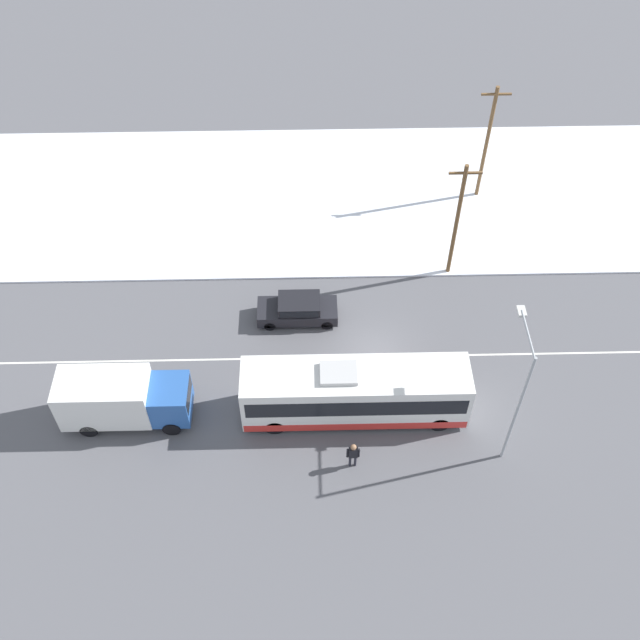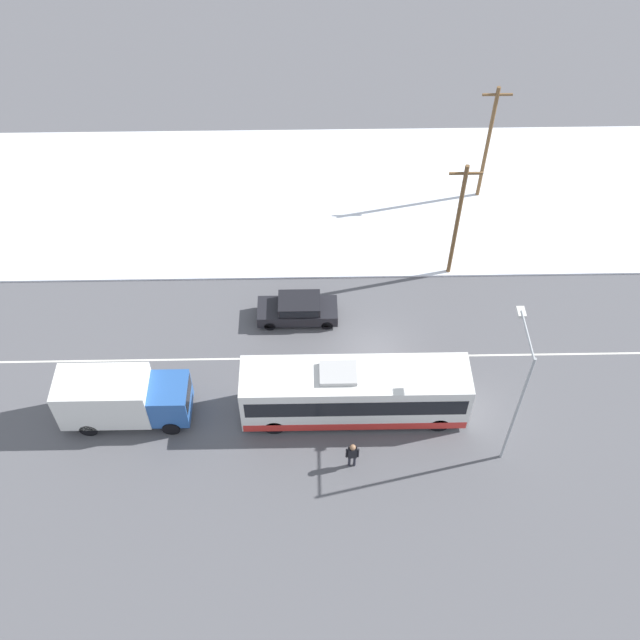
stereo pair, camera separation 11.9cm
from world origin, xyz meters
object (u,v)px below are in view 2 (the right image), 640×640
object	(u,v)px
pedestrian_at_stop	(352,453)
utility_pole_snowlot	(488,142)
box_truck	(121,398)
utility_pole_roadside	(458,220)
sedan_car	(298,308)
streetlamp	(519,387)
city_bus	(354,393)

from	to	relation	value
pedestrian_at_stop	utility_pole_snowlot	xyz separation A→B (m)	(9.28, 20.17, 3.14)
box_truck	utility_pole_roadside	world-z (taller)	utility_pole_roadside
pedestrian_at_stop	utility_pole_snowlot	bearing A→B (deg)	65.30
sedan_car	pedestrian_at_stop	bearing A→B (deg)	105.18
streetlamp	utility_pole_snowlot	size ratio (longest dim) A/B	0.96
box_truck	sedan_car	bearing A→B (deg)	36.68
pedestrian_at_stop	utility_pole_snowlot	size ratio (longest dim) A/B	0.22
city_bus	pedestrian_at_stop	world-z (taller)	city_bus
sedan_car	pedestrian_at_stop	xyz separation A→B (m)	(2.60, -9.57, 0.28)
utility_pole_snowlot	utility_pole_roadside	bearing A→B (deg)	-111.96
utility_pole_snowlot	sedan_car	bearing A→B (deg)	-138.24
streetlamp	pedestrian_at_stop	bearing A→B (deg)	-172.46
city_bus	streetlamp	size ratio (longest dim) A/B	1.44
utility_pole_roadside	box_truck	bearing A→B (deg)	-150.59
streetlamp	utility_pole_roadside	xyz separation A→B (m)	(-0.94, 12.09, -0.81)
utility_pole_roadside	utility_pole_snowlot	distance (m)	7.67
pedestrian_at_stop	utility_pole_roadside	bearing A→B (deg)	63.85
city_bus	box_truck	size ratio (longest dim) A/B	1.75
box_truck	utility_pole_snowlot	size ratio (longest dim) A/B	0.79
sedan_car	utility_pole_roadside	world-z (taller)	utility_pole_roadside
streetlamp	utility_pole_roadside	world-z (taller)	utility_pole_roadside
utility_pole_snowlot	pedestrian_at_stop	bearing A→B (deg)	-114.70
box_truck	utility_pole_roadside	size ratio (longest dim) A/B	0.81
streetlamp	utility_pole_roadside	distance (m)	12.15
pedestrian_at_stop	utility_pole_snowlot	distance (m)	22.43
city_bus	sedan_car	world-z (taller)	city_bus
streetlamp	box_truck	bearing A→B (deg)	173.69
city_bus	box_truck	xyz separation A→B (m)	(-11.59, -0.08, -0.00)
city_bus	sedan_car	bearing A→B (deg)	113.67
city_bus	streetlamp	xyz separation A→B (m)	(7.13, -2.15, 3.29)
city_bus	utility_pole_roadside	size ratio (longest dim) A/B	1.42
city_bus	streetlamp	bearing A→B (deg)	-16.77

